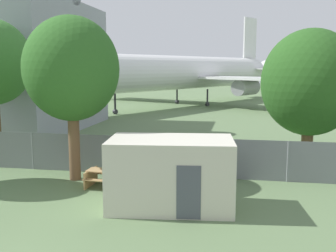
{
  "coord_description": "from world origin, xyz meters",
  "views": [
    {
      "loc": [
        5.36,
        -7.11,
        5.28
      ],
      "look_at": [
        1.5,
        14.19,
        2.0
      ],
      "focal_mm": 42.0,
      "sensor_mm": 36.0,
      "label": 1
    }
  ],
  "objects": [
    {
      "name": "perimeter_fence",
      "position": [
        -0.0,
        11.19,
        0.96
      ],
      "size": [
        56.07,
        0.07,
        1.92
      ],
      "color": "gray",
      "rests_on": "ground"
    },
    {
      "name": "airplane",
      "position": [
        -1.85,
        46.0,
        4.44
      ],
      "size": [
        35.95,
        43.6,
        13.29
      ],
      "rotation": [
        0.0,
        0.0,
        -2.1
      ],
      "color": "white",
      "rests_on": "ground"
    },
    {
      "name": "portable_cabin",
      "position": [
        2.92,
        6.98,
        1.32
      ],
      "size": [
        4.86,
        3.08,
        2.63
      ],
      "rotation": [
        0.0,
        0.0,
        0.11
      ],
      "color": "beige",
      "rests_on": "ground"
    },
    {
      "name": "picnic_bench_near_cabin",
      "position": [
        -0.37,
        8.97,
        0.47
      ],
      "size": [
        1.69,
        1.48,
        0.76
      ],
      "rotation": [
        0.0,
        0.0,
        -0.05
      ],
      "color": "tan",
      "rests_on": "ground"
    },
    {
      "name": "tree_behind_benches",
      "position": [
        -2.17,
        9.83,
        5.15
      ],
      "size": [
        4.34,
        4.34,
        7.57
      ],
      "color": "brown",
      "rests_on": "ground"
    },
    {
      "name": "tree_far_right",
      "position": [
        9.11,
        15.16,
        4.42
      ],
      "size": [
        5.23,
        5.23,
        7.31
      ],
      "color": "brown",
      "rests_on": "ground"
    }
  ]
}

